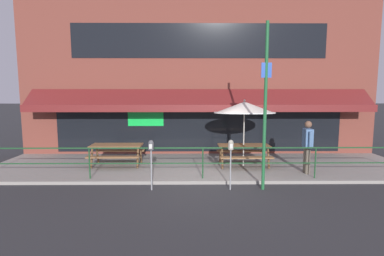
{
  "coord_description": "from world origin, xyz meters",
  "views": [
    {
      "loc": [
        -0.42,
        -8.63,
        2.75
      ],
      "look_at": [
        -0.32,
        1.6,
        1.5
      ],
      "focal_mm": 28.0,
      "sensor_mm": 36.0,
      "label": 1
    }
  ],
  "objects": [
    {
      "name": "patio_railing",
      "position": [
        0.0,
        0.3,
        0.8
      ],
      "size": [
        13.84,
        0.04,
        0.97
      ],
      "color": "#194723",
      "rests_on": "patio_deck"
    },
    {
      "name": "patio_deck",
      "position": [
        0.0,
        2.0,
        0.05
      ],
      "size": [
        15.0,
        4.0,
        0.1
      ],
      "primitive_type": "cube",
      "color": "gray",
      "rests_on": "ground"
    },
    {
      "name": "parking_meter_near",
      "position": [
        -1.47,
        -0.49,
        1.15
      ],
      "size": [
        0.15,
        0.16,
        1.42
      ],
      "color": "gray",
      "rests_on": "ground"
    },
    {
      "name": "street_sign_pole",
      "position": [
        1.67,
        -0.45,
        2.36
      ],
      "size": [
        0.28,
        0.09,
        4.61
      ],
      "color": "#1E6033",
      "rests_on": "ground"
    },
    {
      "name": "ground_plane",
      "position": [
        0.0,
        0.0,
        0.0
      ],
      "size": [
        120.0,
        120.0,
        0.0
      ],
      "primitive_type": "plane",
      "color": "#2D2D30"
    },
    {
      "name": "pedestrian_walking",
      "position": [
        3.41,
        0.87,
        1.06
      ],
      "size": [
        0.26,
        0.62,
        1.71
      ],
      "color": "#665B4C",
      "rests_on": "patio_deck"
    },
    {
      "name": "restaurant_building",
      "position": [
        -0.0,
        4.22,
        3.43
      ],
      "size": [
        15.0,
        1.6,
        6.89
      ],
      "color": "brown",
      "rests_on": "ground"
    },
    {
      "name": "patio_umbrella_centre",
      "position": [
        1.53,
        1.86,
        2.18
      ],
      "size": [
        2.14,
        2.14,
        2.38
      ],
      "color": "#B7B2A8",
      "rests_on": "patio_deck"
    },
    {
      "name": "picnic_table_left",
      "position": [
        -3.01,
        1.92,
        0.71
      ],
      "size": [
        1.8,
        1.42,
        0.76
      ],
      "color": "brown",
      "rests_on": "patio_deck"
    },
    {
      "name": "picnic_table_centre",
      "position": [
        1.53,
        1.8,
        0.71
      ],
      "size": [
        1.8,
        1.42,
        0.76
      ],
      "color": "brown",
      "rests_on": "patio_deck"
    },
    {
      "name": "parking_meter_far",
      "position": [
        0.74,
        -0.48,
        1.15
      ],
      "size": [
        0.15,
        0.16,
        1.42
      ],
      "color": "gray",
      "rests_on": "ground"
    }
  ]
}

